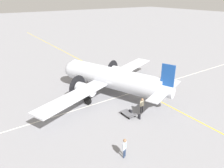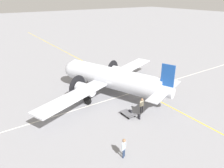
{
  "view_description": "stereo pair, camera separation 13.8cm",
  "coord_description": "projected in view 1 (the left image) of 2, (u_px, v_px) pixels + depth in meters",
  "views": [
    {
      "loc": [
        -22.58,
        15.42,
        13.14
      ],
      "look_at": [
        0.0,
        0.0,
        1.68
      ],
      "focal_mm": 35.0,
      "sensor_mm": 36.0,
      "label": 1
    },
    {
      "loc": [
        -22.65,
        15.3,
        13.14
      ],
      "look_at": [
        0.0,
        0.0,
        1.68
      ],
      "focal_mm": 35.0,
      "sensor_mm": 36.0,
      "label": 2
    }
  ],
  "objects": [
    {
      "name": "ground_plane",
      "position": [
        112.0,
        95.0,
        30.29
      ],
      "size": [
        300.0,
        300.0,
        0.0
      ],
      "primitive_type": "plane",
      "color": "gray"
    },
    {
      "name": "airliner_main",
      "position": [
        109.0,
        78.0,
        29.54
      ],
      "size": [
        16.77,
        22.67,
        5.81
      ],
      "rotation": [
        0.0,
        0.0,
        0.38
      ],
      "color": "silver",
      "rests_on": "ground_plane"
    },
    {
      "name": "apron_line_northsouth",
      "position": [
        116.0,
        98.0,
        29.57
      ],
      "size": [
        0.16,
        120.0,
        0.01
      ],
      "color": "silver",
      "rests_on": "ground_plane"
    },
    {
      "name": "suitcase_upright_spare",
      "position": [
        131.0,
        112.0,
        25.37
      ],
      "size": [
        0.5,
        0.17,
        0.61
      ],
      "color": "#232328",
      "rests_on": "ground_plane"
    },
    {
      "name": "crew_foreground",
      "position": [
        125.0,
        146.0,
        18.46
      ],
      "size": [
        0.4,
        0.56,
        1.87
      ],
      "rotation": [
        0.0,
        0.0,
        2.11
      ],
      "color": "navy",
      "rests_on": "ground_plane"
    },
    {
      "name": "baggage_cart",
      "position": [
        128.0,
        114.0,
        25.14
      ],
      "size": [
        1.83,
        1.06,
        0.56
      ],
      "rotation": [
        0.0,
        0.0,
        -0.0
      ],
      "color": "#56565B",
      "rests_on": "ground_plane"
    },
    {
      "name": "apron_line_eastwest",
      "position": [
        135.0,
        88.0,
        32.44
      ],
      "size": [
        120.0,
        0.16,
        0.01
      ],
      "color": "gold",
      "rests_on": "ground_plane"
    },
    {
      "name": "suitcase_near_door",
      "position": [
        139.0,
        117.0,
        24.49
      ],
      "size": [
        0.38,
        0.13,
        0.59
      ],
      "color": "#232328",
      "rests_on": "ground_plane"
    },
    {
      "name": "passenger_boarding",
      "position": [
        142.0,
        104.0,
        25.45
      ],
      "size": [
        0.3,
        0.64,
        1.88
      ],
      "rotation": [
        0.0,
        0.0,
        1.61
      ],
      "color": "#2D2D33",
      "rests_on": "ground_plane"
    }
  ]
}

